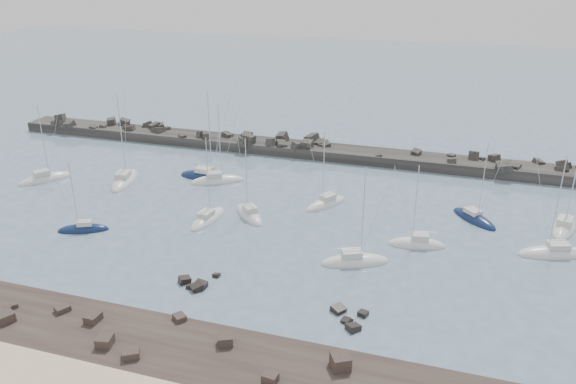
# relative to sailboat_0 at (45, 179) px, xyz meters

# --- Properties ---
(ground) EXTENTS (400.00, 400.00, 0.00)m
(ground) POSITION_rel_sailboat_0_xyz_m (41.95, -12.09, -0.15)
(ground) COLOR slate
(ground) RESTS_ON ground
(rock_shelf) EXTENTS (140.00, 12.28, 2.00)m
(rock_shelf) POSITION_rel_sailboat_0_xyz_m (41.71, -34.06, -0.13)
(rock_shelf) COLOR black
(rock_shelf) RESTS_ON ground
(rock_cluster_near) EXTENTS (4.21, 4.55, 1.61)m
(rock_cluster_near) POSITION_rel_sailboat_0_xyz_m (38.43, -22.12, -0.06)
(rock_cluster_near) COLOR black
(rock_cluster_near) RESTS_ON ground
(rock_cluster_far) EXTENTS (4.17, 4.54, 1.28)m
(rock_cluster_far) POSITION_rel_sailboat_0_xyz_m (55.88, -22.90, -0.08)
(rock_cluster_far) COLOR black
(rock_cluster_far) RESTS_ON ground
(breakwater) EXTENTS (115.00, 7.54, 5.10)m
(breakwater) POSITION_rel_sailboat_0_xyz_m (34.40, 25.91, 0.19)
(breakwater) COLOR #282624
(breakwater) RESTS_ON ground
(sailboat_0) EXTENTS (7.11, 8.47, 13.63)m
(sailboat_0) POSITION_rel_sailboat_0_xyz_m (0.00, 0.00, 0.00)
(sailboat_0) COLOR silver
(sailboat_0) RESTS_ON ground
(sailboat_1) EXTENTS (5.32, 10.28, 15.56)m
(sailboat_1) POSITION_rel_sailboat_0_xyz_m (12.92, 3.45, -0.00)
(sailboat_1) COLOR silver
(sailboat_1) RESTS_ON ground
(sailboat_2) EXTENTS (7.04, 4.69, 10.88)m
(sailboat_2) POSITION_rel_sailboat_0_xyz_m (17.58, -13.92, -0.02)
(sailboat_2) COLOR #101F44
(sailboat_2) RESTS_ON ground
(sailboat_3) EXTENTS (3.46, 8.38, 12.83)m
(sailboat_3) POSITION_rel_sailboat_0_xyz_m (32.21, -5.82, -0.02)
(sailboat_3) COLOR silver
(sailboat_3) RESTS_ON ground
(sailboat_4) EXTENTS (9.06, 6.77, 14.06)m
(sailboat_4) POSITION_rel_sailboat_0_xyz_m (27.44, 7.96, -0.01)
(sailboat_4) COLOR silver
(sailboat_4) RESTS_ON ground
(sailboat_5) EXTENTS (7.05, 7.27, 12.45)m
(sailboat_5) POSITION_rel_sailboat_0_xyz_m (37.28, -2.84, -0.00)
(sailboat_5) COLOR silver
(sailboat_5) RESTS_ON ground
(sailboat_6) EXTENTS (6.19, 7.85, 12.39)m
(sailboat_6) POSITION_rel_sailboat_0_xyz_m (46.80, 4.26, -0.01)
(sailboat_6) COLOR silver
(sailboat_6) RESTS_ON ground
(sailboat_7) EXTENTS (8.74, 5.74, 13.38)m
(sailboat_7) POSITION_rel_sailboat_0_xyz_m (54.30, -11.46, -0.01)
(sailboat_7) COLOR silver
(sailboat_7) RESTS_ON ground
(sailboat_8) EXTENTS (7.31, 7.47, 12.60)m
(sailboat_8) POSITION_rel_sailboat_0_xyz_m (67.93, 5.50, -0.02)
(sailboat_8) COLOR #101F44
(sailboat_8) RESTS_ON ground
(sailboat_9) EXTENTS (7.63, 3.45, 11.92)m
(sailboat_9) POSITION_rel_sailboat_0_xyz_m (60.99, -4.73, 0.00)
(sailboat_9) COLOR silver
(sailboat_9) RESTS_ON ground
(sailboat_10) EXTENTS (5.00, 9.41, 14.28)m
(sailboat_10) POSITION_rel_sailboat_0_xyz_m (79.62, 6.32, -0.01)
(sailboat_10) COLOR silver
(sailboat_10) RESTS_ON ground
(sailboat_11) EXTENTS (9.31, 5.38, 14.05)m
(sailboat_11) POSITION_rel_sailboat_0_xyz_m (77.41, -2.03, -0.01)
(sailboat_11) COLOR silver
(sailboat_11) RESTS_ON ground
(sailboat_13) EXTENTS (10.30, 3.71, 15.99)m
(sailboat_13) POSITION_rel_sailboat_0_xyz_m (25.27, 8.94, -0.00)
(sailboat_13) COLOR #101F44
(sailboat_13) RESTS_ON ground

